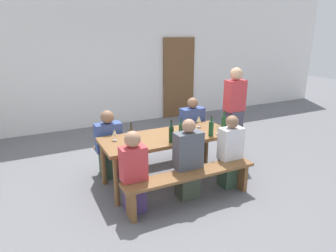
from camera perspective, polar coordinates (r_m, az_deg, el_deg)
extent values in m
plane|color=slate|center=(4.78, 0.00, -10.34)|extent=(24.00, 24.00, 0.00)
cube|color=white|center=(7.48, -11.96, 12.30)|extent=(14.00, 0.20, 3.20)
cube|color=brown|center=(8.12, 2.07, 9.14)|extent=(0.90, 0.06, 2.10)
cube|color=brown|center=(4.49, 0.00, -2.13)|extent=(2.01, 0.79, 0.05)
cylinder|color=brown|center=(4.05, -9.84, -10.51)|extent=(0.07, 0.07, 0.70)
cylinder|color=brown|center=(4.82, 11.74, -5.85)|extent=(0.07, 0.07, 0.70)
cylinder|color=brown|center=(4.63, -12.26, -6.90)|extent=(0.07, 0.07, 0.70)
cylinder|color=brown|center=(5.33, 7.35, -3.34)|extent=(0.07, 0.07, 0.70)
cube|color=brown|center=(4.04, 4.42, -9.06)|extent=(1.91, 0.30, 0.04)
cube|color=brown|center=(3.84, -7.08, -14.56)|extent=(0.06, 0.24, 0.41)
cube|color=brown|center=(4.59, 13.69, -9.23)|extent=(0.06, 0.24, 0.41)
cube|color=brown|center=(5.18, -3.41, -2.87)|extent=(1.91, 0.30, 0.04)
cube|color=brown|center=(5.03, -12.42, -6.72)|extent=(0.06, 0.24, 0.41)
cube|color=brown|center=(5.63, 4.68, -3.68)|extent=(0.06, 0.24, 0.41)
cylinder|color=#194723|center=(4.48, 8.22, -0.56)|extent=(0.07, 0.07, 0.22)
cylinder|color=#194723|center=(4.43, 8.30, 1.25)|extent=(0.03, 0.03, 0.08)
cylinder|color=black|center=(4.42, 8.33, 1.81)|extent=(0.03, 0.03, 0.01)
cylinder|color=#194723|center=(4.77, 10.57, 0.46)|extent=(0.07, 0.07, 0.22)
cylinder|color=#194723|center=(4.73, 10.68, 2.25)|extent=(0.02, 0.02, 0.09)
cylinder|color=black|center=(4.72, 10.71, 2.87)|extent=(0.03, 0.03, 0.01)
cylinder|color=#234C2D|center=(4.40, 2.48, -0.80)|extent=(0.07, 0.07, 0.20)
cylinder|color=#234C2D|center=(4.36, 2.51, 0.94)|extent=(0.02, 0.02, 0.08)
cylinder|color=black|center=(4.35, 2.51, 1.51)|extent=(0.03, 0.03, 0.01)
cylinder|color=#143319|center=(4.17, 0.62, -1.64)|extent=(0.07, 0.07, 0.23)
cylinder|color=#143319|center=(4.12, 0.63, 0.43)|extent=(0.02, 0.02, 0.09)
cylinder|color=black|center=(4.11, 0.63, 1.08)|extent=(0.03, 0.03, 0.01)
cylinder|color=#332814|center=(4.13, -6.99, -2.09)|extent=(0.07, 0.07, 0.21)
cylinder|color=#332814|center=(4.08, -7.07, -0.07)|extent=(0.02, 0.02, 0.09)
cylinder|color=black|center=(4.07, -7.10, 0.63)|extent=(0.03, 0.03, 0.01)
cylinder|color=silver|center=(4.61, 9.44, -1.45)|extent=(0.06, 0.06, 0.01)
cylinder|color=silver|center=(4.60, 9.46, -1.02)|extent=(0.01, 0.01, 0.07)
cone|color=beige|center=(4.58, 9.51, -0.14)|extent=(0.07, 0.07, 0.08)
cylinder|color=silver|center=(4.34, -10.09, -2.70)|extent=(0.06, 0.06, 0.01)
cylinder|color=silver|center=(4.33, -10.12, -2.23)|extent=(0.01, 0.01, 0.07)
cone|color=beige|center=(4.30, -10.17, -1.23)|extent=(0.07, 0.07, 0.09)
cylinder|color=silver|center=(4.90, 5.87, -0.16)|extent=(0.06, 0.06, 0.01)
cylinder|color=silver|center=(4.89, 5.88, 0.36)|extent=(0.01, 0.01, 0.09)
cone|color=beige|center=(4.86, 5.92, 1.39)|extent=(0.08, 0.08, 0.10)
cube|color=#4A366B|center=(3.98, -6.40, -12.95)|extent=(0.24, 0.24, 0.45)
cube|color=#C6383D|center=(3.77, -6.63, -7.11)|extent=(0.32, 0.20, 0.44)
sphere|color=#A87A5B|center=(3.65, -6.80, -2.51)|extent=(0.20, 0.20, 0.20)
cube|color=#3B4533|center=(4.27, 3.76, -10.62)|extent=(0.29, 0.24, 0.45)
cube|color=#4C515B|center=(4.06, 3.90, -4.64)|extent=(0.39, 0.20, 0.51)
sphere|color=#A87A5B|center=(3.94, 4.00, 0.04)|extent=(0.18, 0.18, 0.18)
cube|color=#334B38|center=(4.63, 11.52, -8.59)|extent=(0.25, 0.24, 0.45)
cube|color=silver|center=(4.45, 11.88, -3.26)|extent=(0.34, 0.20, 0.47)
sphere|color=#846047|center=(4.34, 12.15, 0.78)|extent=(0.19, 0.19, 0.19)
cube|color=#314B39|center=(4.90, -10.98, -7.00)|extent=(0.30, 0.24, 0.45)
cube|color=#384C8C|center=(4.74, -11.29, -2.08)|extent=(0.40, 0.20, 0.44)
sphere|color=#846047|center=(4.64, -11.53, 1.71)|extent=(0.21, 0.21, 0.21)
cube|color=#3C444D|center=(5.45, 4.49, -4.18)|extent=(0.31, 0.24, 0.45)
cube|color=#384C8C|center=(5.29, 4.62, 0.70)|extent=(0.42, 0.20, 0.52)
sphere|color=#846047|center=(5.20, 4.71, 4.41)|extent=(0.18, 0.18, 0.18)
cube|color=#484558|center=(5.43, 12.15, -1.87)|extent=(0.25, 0.24, 0.93)
cube|color=#C6383D|center=(5.24, 12.66, 5.68)|extent=(0.34, 0.20, 0.53)
sphere|color=tan|center=(5.18, 12.93, 9.69)|extent=(0.21, 0.21, 0.21)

